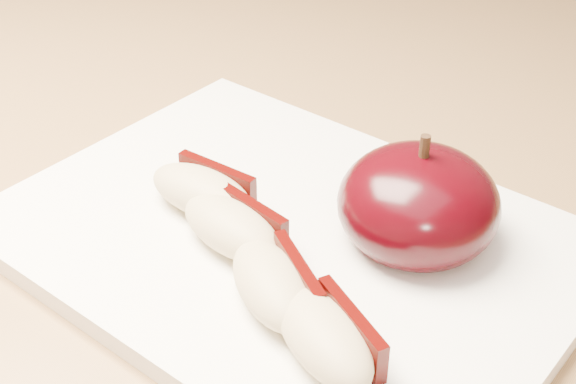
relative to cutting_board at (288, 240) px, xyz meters
The scene contains 6 objects.
cutting_board is the anchor object (origin of this frame).
apple_half 0.07m from the cutting_board, 30.71° to the left, with size 0.10×0.10×0.07m.
apple_wedge_a 0.05m from the cutting_board, behind, with size 0.06×0.03×0.02m.
apple_wedge_b 0.03m from the cutting_board, 123.42° to the right, with size 0.07×0.04×0.02m.
apple_wedge_c 0.06m from the cutting_board, 61.60° to the right, with size 0.07×0.06×0.02m.
apple_wedge_d 0.09m from the cutting_board, 44.57° to the right, with size 0.07×0.06×0.02m.
Camera 1 is at (0.12, 0.07, 1.17)m, focal length 50.00 mm.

